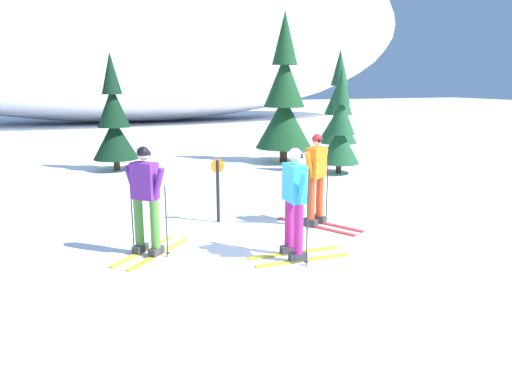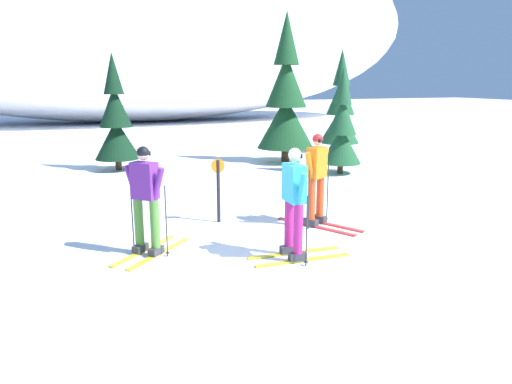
% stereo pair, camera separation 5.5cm
% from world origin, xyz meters
% --- Properties ---
extents(ground_plane, '(120.00, 120.00, 0.00)m').
position_xyz_m(ground_plane, '(0.00, 0.00, 0.00)').
color(ground_plane, white).
extents(skier_purple_jacket, '(1.48, 1.47, 1.81)m').
position_xyz_m(skier_purple_jacket, '(-1.80, 0.59, 0.95)').
color(skier_purple_jacket, gold).
rests_on(skier_purple_jacket, ground).
extents(skier_cyan_jacket, '(1.64, 0.83, 1.81)m').
position_xyz_m(skier_cyan_jacket, '(0.39, -0.42, 0.96)').
color(skier_cyan_jacket, gold).
rests_on(skier_cyan_jacket, ground).
extents(skier_orange_jacket, '(1.23, 1.77, 1.83)m').
position_xyz_m(skier_orange_jacket, '(1.59, 1.11, 0.95)').
color(skier_orange_jacket, red).
rests_on(skier_orange_jacket, ground).
extents(pine_tree_far_left, '(1.43, 1.43, 3.69)m').
position_xyz_m(pine_tree_far_left, '(-1.56, 8.78, 1.54)').
color(pine_tree_far_left, '#47301E').
rests_on(pine_tree_far_left, ground).
extents(pine_tree_center_left, '(1.98, 1.98, 5.13)m').
position_xyz_m(pine_tree_center_left, '(4.14, 8.31, 2.15)').
color(pine_tree_center_left, '#47301E').
rests_on(pine_tree_center_left, ground).
extents(pine_tree_center_right, '(1.25, 1.25, 3.24)m').
position_xyz_m(pine_tree_center_right, '(4.87, 5.73, 1.35)').
color(pine_tree_center_right, '#47301E').
rests_on(pine_tree_center_right, ground).
extents(pine_tree_far_right, '(1.56, 1.56, 4.03)m').
position_xyz_m(pine_tree_far_right, '(7.07, 9.59, 1.69)').
color(pine_tree_far_right, '#47301E').
rests_on(pine_tree_far_right, ground).
extents(snow_ridge_background, '(41.91, 16.00, 14.21)m').
position_xyz_m(snow_ridge_background, '(1.51, 28.13, 7.11)').
color(snow_ridge_background, white).
rests_on(snow_ridge_background, ground).
extents(trail_marker_post, '(0.28, 0.07, 1.31)m').
position_xyz_m(trail_marker_post, '(-0.17, 1.98, 0.75)').
color(trail_marker_post, black).
rests_on(trail_marker_post, ground).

